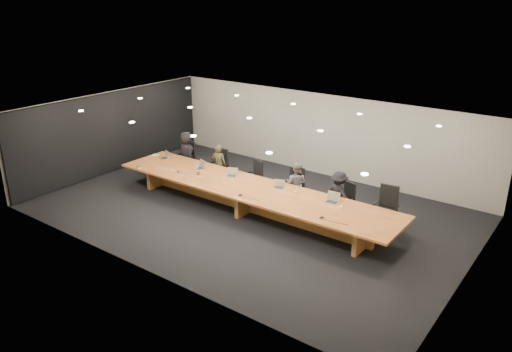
# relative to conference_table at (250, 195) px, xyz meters

# --- Properties ---
(ground) EXTENTS (12.00, 12.00, 0.00)m
(ground) POSITION_rel_conference_table_xyz_m (0.00, 0.00, -0.52)
(ground) COLOR black
(ground) RESTS_ON ground
(back_wall) EXTENTS (12.00, 0.02, 2.80)m
(back_wall) POSITION_rel_conference_table_xyz_m (0.00, 4.00, 0.88)
(back_wall) COLOR beige
(back_wall) RESTS_ON ground
(left_wall_panel) EXTENTS (0.08, 7.84, 2.74)m
(left_wall_panel) POSITION_rel_conference_table_xyz_m (-5.94, 0.00, 0.85)
(left_wall_panel) COLOR black
(left_wall_panel) RESTS_ON ground
(conference_table) EXTENTS (9.00, 1.80, 0.75)m
(conference_table) POSITION_rel_conference_table_xyz_m (0.00, 0.00, 0.00)
(conference_table) COLOR brown
(conference_table) RESTS_ON ground
(chair_far_left) EXTENTS (0.59, 0.59, 1.10)m
(chair_far_left) POSITION_rel_conference_table_xyz_m (-3.83, 1.35, 0.03)
(chair_far_left) COLOR black
(chair_far_left) RESTS_ON ground
(chair_left) EXTENTS (0.61, 0.61, 1.16)m
(chair_left) POSITION_rel_conference_table_xyz_m (-2.23, 1.20, 0.06)
(chair_left) COLOR black
(chair_left) RESTS_ON ground
(chair_mid_left) EXTENTS (0.67, 0.67, 1.06)m
(chair_mid_left) POSITION_rel_conference_table_xyz_m (-0.78, 1.20, 0.01)
(chair_mid_left) COLOR black
(chair_mid_left) RESTS_ON ground
(chair_mid_right) EXTENTS (0.70, 0.70, 1.07)m
(chair_mid_right) POSITION_rel_conference_table_xyz_m (0.72, 1.31, 0.02)
(chair_mid_right) COLOR black
(chair_mid_right) RESTS_ON ground
(chair_right) EXTENTS (0.65, 0.65, 1.00)m
(chair_right) POSITION_rel_conference_table_xyz_m (2.32, 1.32, -0.02)
(chair_right) COLOR black
(chair_right) RESTS_ON ground
(chair_far_right) EXTENTS (0.66, 0.66, 1.20)m
(chair_far_right) POSITION_rel_conference_table_xyz_m (3.57, 1.25, 0.08)
(chair_far_right) COLOR black
(chair_far_right) RESTS_ON ground
(person_a) EXTENTS (0.85, 0.69, 1.50)m
(person_a) POSITION_rel_conference_table_xyz_m (-3.65, 1.20, 0.23)
(person_a) COLOR black
(person_a) RESTS_ON ground
(person_b) EXTENTS (0.56, 0.45, 1.35)m
(person_b) POSITION_rel_conference_table_xyz_m (-2.12, 1.13, 0.15)
(person_b) COLOR #312E1B
(person_b) RESTS_ON ground
(person_c) EXTENTS (0.72, 0.60, 1.33)m
(person_c) POSITION_rel_conference_table_xyz_m (0.83, 1.18, 0.15)
(person_c) COLOR #5D5D60
(person_c) RESTS_ON ground
(person_d) EXTENTS (0.94, 0.64, 1.34)m
(person_d) POSITION_rel_conference_table_xyz_m (2.20, 1.20, 0.15)
(person_d) COLOR black
(person_d) RESTS_ON ground
(laptop_a) EXTENTS (0.39, 0.34, 0.26)m
(laptop_a) POSITION_rel_conference_table_xyz_m (-3.86, 0.34, 0.36)
(laptop_a) COLOR #B8A98D
(laptop_a) RESTS_ON conference_table
(laptop_b) EXTENTS (0.42, 0.37, 0.28)m
(laptop_b) POSITION_rel_conference_table_xyz_m (-2.22, 0.29, 0.37)
(laptop_b) COLOR tan
(laptop_b) RESTS_ON conference_table
(laptop_c) EXTENTS (0.38, 0.33, 0.25)m
(laptop_c) POSITION_rel_conference_table_xyz_m (-0.97, 0.37, 0.35)
(laptop_c) COLOR #C8B499
(laptop_c) RESTS_ON conference_table
(laptop_d) EXTENTS (0.35, 0.30, 0.24)m
(laptop_d) POSITION_rel_conference_table_xyz_m (0.71, 0.43, 0.35)
(laptop_d) COLOR tan
(laptop_d) RESTS_ON conference_table
(laptop_e) EXTENTS (0.38, 0.28, 0.28)m
(laptop_e) POSITION_rel_conference_table_xyz_m (2.41, 0.40, 0.37)
(laptop_e) COLOR #B9A98D
(laptop_e) RESTS_ON conference_table
(water_bottle) EXTENTS (0.07, 0.07, 0.19)m
(water_bottle) POSITION_rel_conference_table_xyz_m (-2.08, 0.05, 0.32)
(water_bottle) COLOR silver
(water_bottle) RESTS_ON conference_table
(amber_mug) EXTENTS (0.10, 0.10, 0.10)m
(amber_mug) POSITION_rel_conference_table_xyz_m (-1.87, -0.12, 0.28)
(amber_mug) COLOR maroon
(amber_mug) RESTS_ON conference_table
(paper_cup_near) EXTENTS (0.08, 0.08, 0.08)m
(paper_cup_near) POSITION_rel_conference_table_xyz_m (1.30, 0.37, 0.27)
(paper_cup_near) COLOR silver
(paper_cup_near) RESTS_ON conference_table
(paper_cup_far) EXTENTS (0.08, 0.08, 0.09)m
(paper_cup_far) POSITION_rel_conference_table_xyz_m (2.80, 0.18, 0.27)
(paper_cup_far) COLOR white
(paper_cup_far) RESTS_ON conference_table
(notepad) EXTENTS (0.27, 0.24, 0.01)m
(notepad) POSITION_rel_conference_table_xyz_m (-4.35, 0.43, 0.24)
(notepad) COLOR white
(notepad) RESTS_ON conference_table
(lime_gadget) EXTENTS (0.18, 0.12, 0.02)m
(lime_gadget) POSITION_rel_conference_table_xyz_m (-4.34, 0.44, 0.25)
(lime_gadget) COLOR #5CBE32
(lime_gadget) RESTS_ON notepad
(av_box) EXTENTS (0.25, 0.23, 0.03)m
(av_box) POSITION_rel_conference_table_xyz_m (-3.84, -0.73, 0.25)
(av_box) COLOR #BBBCC1
(av_box) RESTS_ON conference_table
(mic_left) EXTENTS (0.11, 0.11, 0.03)m
(mic_left) POSITION_rel_conference_table_xyz_m (-2.55, -0.30, 0.24)
(mic_left) COLOR black
(mic_left) RESTS_ON conference_table
(mic_center) EXTENTS (0.14, 0.14, 0.03)m
(mic_center) POSITION_rel_conference_table_xyz_m (0.15, -0.62, 0.25)
(mic_center) COLOR black
(mic_center) RESTS_ON conference_table
(mic_right) EXTENTS (0.16, 0.16, 0.03)m
(mic_right) POSITION_rel_conference_table_xyz_m (2.66, -0.56, 0.25)
(mic_right) COLOR black
(mic_right) RESTS_ON conference_table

